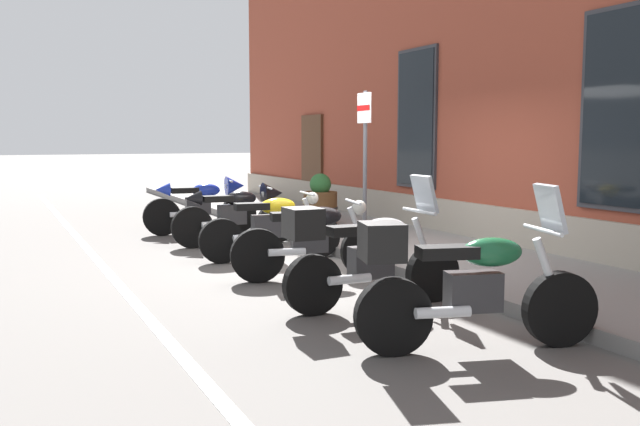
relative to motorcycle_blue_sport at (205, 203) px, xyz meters
The scene contains 11 objects.
ground_plane 4.02m from the motorcycle_blue_sport, 14.95° to the left, with size 140.00×140.00×0.00m, color #565451.
sidewalk 4.49m from the motorcycle_blue_sport, 30.72° to the left, with size 28.32×2.51×0.15m, color slate.
lane_stripe 4.45m from the motorcycle_blue_sport, 29.52° to the right, with size 28.32×0.12×0.01m, color silver.
motorcycle_blue_sport is the anchor object (origin of this frame).
motorcycle_black_sport 1.58m from the motorcycle_blue_sport, ahead, with size 0.62×2.08×1.01m.
motorcycle_yellow_naked 3.10m from the motorcycle_blue_sport, ahead, with size 0.62×2.07×0.97m.
motorcycle_black_naked 4.58m from the motorcycle_blue_sport, ahead, with size 0.69×2.02×0.98m.
motorcycle_silver_touring 6.13m from the motorcycle_blue_sport, ahead, with size 0.62×2.00×1.36m.
motorcycle_green_touring 7.70m from the motorcycle_blue_sport, ahead, with size 0.89×2.03×1.37m.
parking_sign 3.75m from the motorcycle_blue_sport, 24.58° to the left, with size 0.36×0.07×2.28m.
barrel_planter 2.13m from the motorcycle_blue_sport, 71.00° to the left, with size 0.66×0.66×0.94m.
Camera 1 is at (8.24, -4.50, 1.74)m, focal length 38.27 mm.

